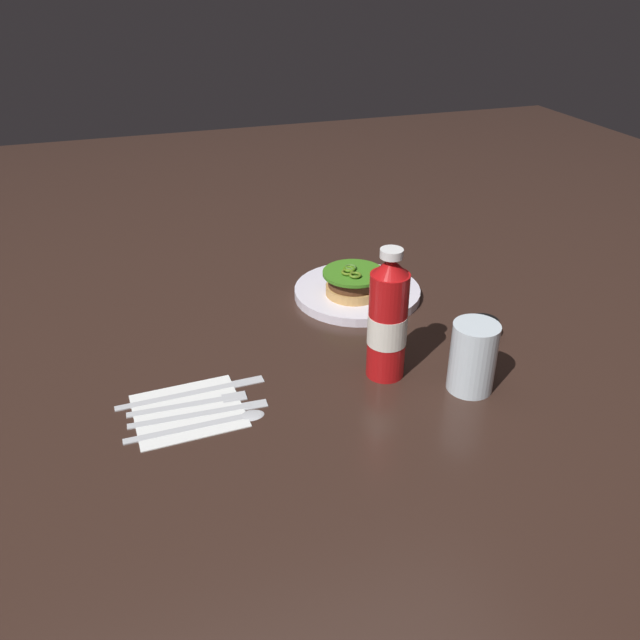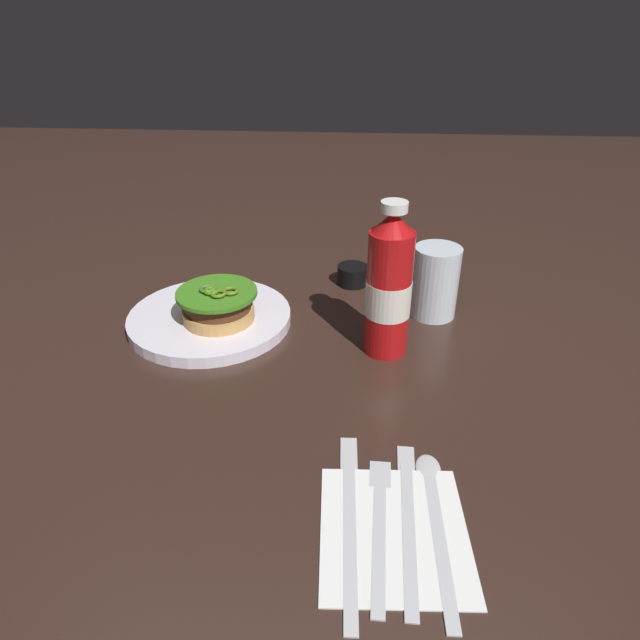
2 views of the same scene
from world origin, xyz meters
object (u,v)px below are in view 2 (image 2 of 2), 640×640
Objects in this scene: spoon_utensil at (435,504)px; ketchup_bottle at (389,288)px; burger_sandwich at (218,305)px; condiment_cup at (352,275)px; steak_knife at (408,507)px; napkin at (394,531)px; dinner_plate at (210,318)px; water_glass at (435,282)px; fork_utensil at (380,512)px; butter_knife at (350,504)px.

ketchup_bottle is at bearing 8.19° from spoon_utensil.
burger_sandwich is 0.59× the size of spoon_utensil.
condiment_cup is 0.49m from steak_knife.
dinner_plate is at bearing 35.62° from napkin.
ketchup_bottle is at bearing -98.98° from burger_sandwich.
water_glass reaches higher than burger_sandwich.
spoon_utensil is (0.03, -0.04, 0.00)m from napkin.
burger_sandwich reaches higher than fork_utensil.
steak_knife is at bearing -172.49° from condiment_cup.
butter_knife is at bearing -147.07° from dinner_plate.
ketchup_bottle is at bearing -166.26° from condiment_cup.
steak_knife is (-0.32, -0.26, -0.04)m from burger_sandwich.
ketchup_bottle is 1.93× the size of water_glass.
burger_sandwich is 0.52× the size of butter_knife.
ketchup_bottle is (-0.05, -0.26, 0.09)m from dinner_plate.
spoon_utensil is at bearing -85.49° from butter_knife.
dinner_plate is at bearing 32.93° from butter_knife.
fork_utensil is (-0.40, 0.09, -0.05)m from water_glass.
water_glass reaches higher than butter_knife.
condiment_cup is at bearing 4.25° from fork_utensil.
ketchup_bottle is 1.07× the size of spoon_utensil.
ketchup_bottle is 4.13× the size of condiment_cup.
napkin is 0.05m from spoon_utensil.
napkin is at bearing -143.59° from fork_utensil.
burger_sandwich is at bearing 81.02° from ketchup_bottle.
butter_knife is at bearing 58.42° from napkin.
condiment_cup is at bearing -49.17° from burger_sandwich.
dinner_plate is 1.08× the size of butter_knife.
water_glass reaches higher than napkin.
dinner_plate is 0.44m from steak_knife.
fork_utensil is at bearing -144.42° from dinner_plate.
condiment_cup is 0.49m from spoon_utensil.
steak_knife is at bearing -28.65° from napkin.
spoon_utensil is at bearing -77.56° from steak_knife.
spoon_utensil is at bearing -137.81° from dinner_plate.
spoon_utensil is 1.13× the size of fork_utensil.
butter_knife is at bearing 171.64° from ketchup_bottle.
water_glass is (0.05, -0.34, 0.05)m from dinner_plate.
condiment_cup is 0.26× the size of steak_knife.
burger_sandwich reaches higher than steak_knife.
spoon_utensil is at bearing -138.23° from burger_sandwich.
napkin is (-0.42, 0.08, -0.05)m from water_glass.
water_glass is at bearing -5.32° from spoon_utensil.
burger_sandwich is at bearing 34.83° from napkin.
condiment_cup is 0.50m from fork_utensil.
napkin is 0.02m from fork_utensil.
condiment_cup reaches higher than fork_utensil.
burger_sandwich reaches higher than condiment_cup.
dinner_plate is 1.14× the size of ketchup_bottle.
spoon_utensil is (-0.32, -0.28, -0.04)m from burger_sandwich.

